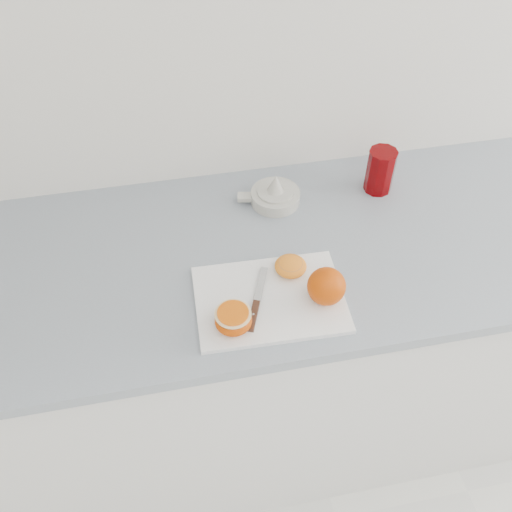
% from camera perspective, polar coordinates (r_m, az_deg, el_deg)
% --- Properties ---
extents(counter, '(2.35, 0.64, 0.89)m').
position_cam_1_polar(counter, '(1.73, 5.13, -8.78)').
color(counter, white).
rests_on(counter, ground).
extents(cutting_board, '(0.33, 0.24, 0.01)m').
position_cam_1_polar(cutting_board, '(1.25, 1.38, -4.35)').
color(cutting_board, white).
rests_on(cutting_board, counter).
extents(whole_orange, '(0.08, 0.08, 0.08)m').
position_cam_1_polar(whole_orange, '(1.22, 7.06, -3.03)').
color(whole_orange, '#DD4800').
rests_on(whole_orange, cutting_board).
extents(half_orange, '(0.08, 0.08, 0.05)m').
position_cam_1_polar(half_orange, '(1.18, -2.29, -6.37)').
color(half_orange, '#DD4800').
rests_on(half_orange, cutting_board).
extents(squeezed_shell, '(0.07, 0.07, 0.03)m').
position_cam_1_polar(squeezed_shell, '(1.29, 3.48, -1.00)').
color(squeezed_shell, orange).
rests_on(squeezed_shell, cutting_board).
extents(paring_knife, '(0.08, 0.17, 0.01)m').
position_cam_1_polar(paring_knife, '(1.22, -0.12, -5.41)').
color(paring_knife, '#4B281A').
rests_on(paring_knife, cutting_board).
extents(citrus_juicer, '(0.16, 0.13, 0.08)m').
position_cam_1_polar(citrus_juicer, '(1.47, 1.89, 6.15)').
color(citrus_juicer, silver).
rests_on(citrus_juicer, counter).
extents(red_tumbler, '(0.07, 0.07, 0.12)m').
position_cam_1_polar(red_tumbler, '(1.52, 12.29, 8.20)').
color(red_tumbler, '#630002').
rests_on(red_tumbler, counter).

